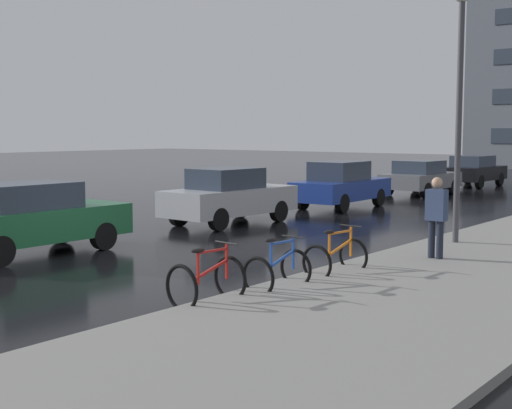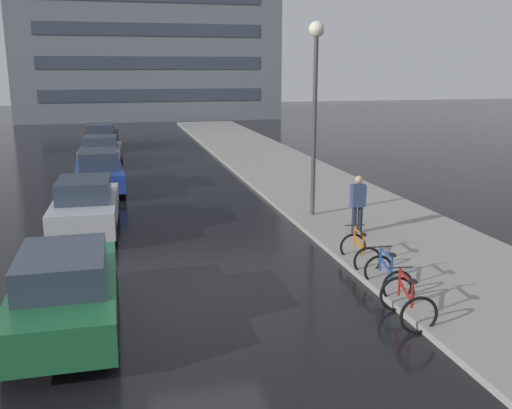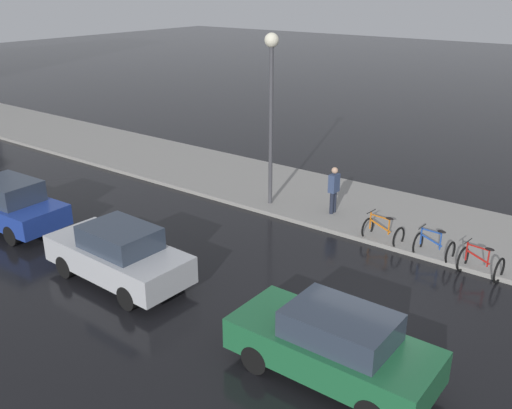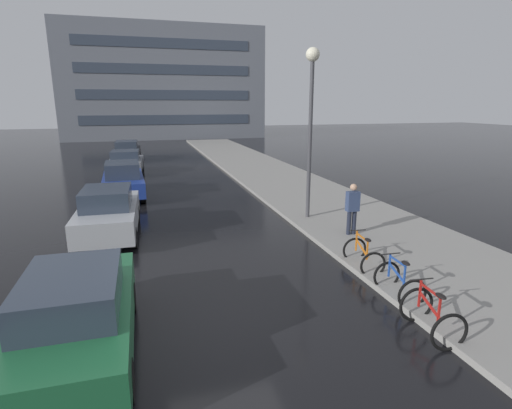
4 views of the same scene
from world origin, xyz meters
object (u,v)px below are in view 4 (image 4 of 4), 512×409
(bicycle_second, at_px, (399,282))
(pedestrian, at_px, (352,208))
(car_green, at_px, (76,315))
(bicycle_third, at_px, (363,255))
(car_black, at_px, (127,151))
(streetlamp, at_px, (311,101))
(car_grey, at_px, (126,162))
(car_silver, at_px, (109,213))
(bicycle_nearest, at_px, (432,316))
(car_blue, at_px, (123,180))

(bicycle_second, xyz_separation_m, pedestrian, (1.03, 4.00, 0.63))
(bicycle_second, relative_size, car_green, 0.25)
(bicycle_third, bearing_deg, car_black, 105.67)
(bicycle_third, bearing_deg, car_green, -162.97)
(bicycle_third, bearing_deg, streetlamp, 85.14)
(bicycle_third, xyz_separation_m, pedestrian, (0.93, 2.33, 0.64))
(car_green, bearing_deg, car_grey, 89.21)
(car_silver, distance_m, streetlamp, 7.82)
(bicycle_nearest, relative_size, car_grey, 0.29)
(car_blue, xyz_separation_m, streetlamp, (6.73, -5.82, 3.53))
(bicycle_third, distance_m, car_grey, 18.14)
(bicycle_second, height_order, bicycle_third, bicycle_second)
(bicycle_nearest, height_order, car_blue, car_blue)
(car_grey, distance_m, pedestrian, 16.38)
(bicycle_third, distance_m, car_blue, 12.22)
(car_green, bearing_deg, car_silver, 89.39)
(streetlamp, bearing_deg, pedestrian, -76.75)
(car_green, relative_size, streetlamp, 0.70)
(bicycle_nearest, xyz_separation_m, pedestrian, (1.34, 5.45, 0.62))
(car_black, xyz_separation_m, streetlamp, (6.88, -18.50, 3.57))
(bicycle_second, xyz_separation_m, car_silver, (-6.49, 6.31, 0.43))
(bicycle_second, relative_size, car_black, 0.27)
(car_silver, height_order, car_grey, car_silver)
(bicycle_second, height_order, car_black, car_black)
(bicycle_second, distance_m, car_silver, 9.06)
(car_silver, bearing_deg, pedestrian, -17.03)
(bicycle_third, relative_size, pedestrian, 0.68)
(bicycle_second, distance_m, car_black, 25.61)
(car_blue, bearing_deg, car_grey, 90.57)
(car_green, distance_m, car_grey, 19.02)
(car_green, distance_m, streetlamp, 10.33)
(bicycle_third, bearing_deg, bicycle_nearest, -97.40)
(car_grey, bearing_deg, car_green, -90.79)
(bicycle_second, height_order, streetlamp, streetlamp)
(bicycle_second, height_order, car_grey, car_grey)
(bicycle_nearest, distance_m, car_grey, 20.97)
(bicycle_third, relative_size, car_grey, 0.31)
(streetlamp, bearing_deg, car_blue, 139.14)
(bicycle_nearest, relative_size, pedestrian, 0.63)
(car_black, distance_m, streetlamp, 20.06)
(car_green, bearing_deg, pedestrian, 29.89)
(bicycle_nearest, height_order, streetlamp, streetlamp)
(car_blue, bearing_deg, pedestrian, -48.15)
(bicycle_second, bearing_deg, car_black, 104.44)
(car_green, distance_m, car_blue, 12.48)
(bicycle_nearest, distance_m, streetlamp, 8.72)
(pedestrian, bearing_deg, bicycle_third, -111.87)
(bicycle_second, xyz_separation_m, streetlamp, (0.49, 6.30, 3.96))
(bicycle_nearest, bearing_deg, streetlamp, 84.11)
(bicycle_third, xyz_separation_m, streetlamp, (0.39, 4.62, 3.96))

